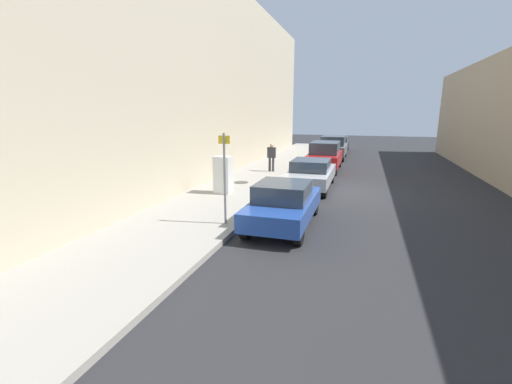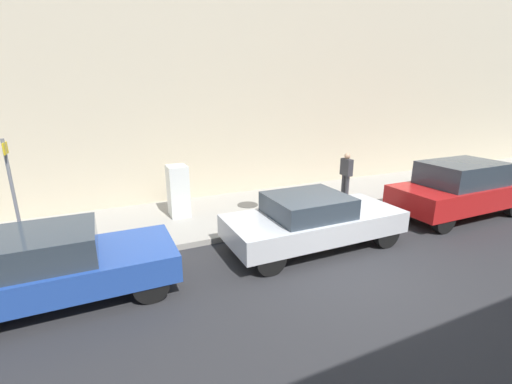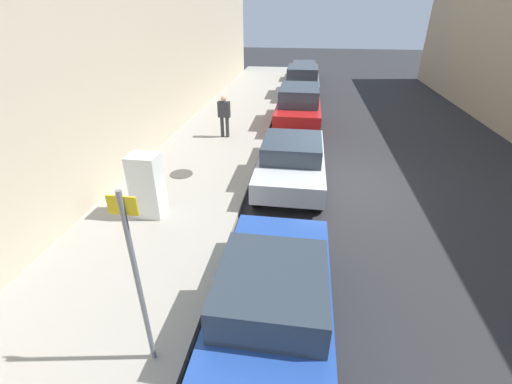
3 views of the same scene
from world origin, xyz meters
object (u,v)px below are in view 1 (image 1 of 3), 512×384
at_px(parked_suv_gray, 333,147).
at_px(discarded_refrigerator, 223,175).
at_px(street_sign_post, 225,174).
at_px(parked_sedan_dark, 338,144).
at_px(parked_suv_red, 325,156).
at_px(parked_sedan_silver, 311,173).
at_px(parked_hatchback_blue, 284,204).
at_px(pedestrian_walking_far, 271,155).

bearing_deg(parked_suv_gray, discarded_refrigerator, -103.45).
xyz_separation_m(street_sign_post, parked_sedan_dark, (1.66, 22.91, -1.00)).
bearing_deg(street_sign_post, discarded_refrigerator, 113.76).
xyz_separation_m(street_sign_post, parked_suv_red, (1.66, 12.01, -0.80)).
relative_size(street_sign_post, parked_sedan_silver, 0.61).
height_order(discarded_refrigerator, parked_sedan_dark, discarded_refrigerator).
relative_size(discarded_refrigerator, street_sign_post, 0.57).
xyz_separation_m(discarded_refrigerator, parked_sedan_dark, (3.34, 19.11, -0.23)).
relative_size(discarded_refrigerator, parked_hatchback_blue, 0.38).
distance_m(parked_suv_red, parked_sedan_dark, 10.90).
relative_size(parked_sedan_silver, parked_suv_red, 1.01).
xyz_separation_m(discarded_refrigerator, parked_suv_gray, (3.34, 13.96, -0.04)).
height_order(discarded_refrigerator, street_sign_post, street_sign_post).
bearing_deg(street_sign_post, pedestrian_walking_far, 96.71).
relative_size(parked_sedan_silver, parked_sedan_dark, 1.01).
relative_size(parked_suv_gray, parked_sedan_dark, 0.99).
distance_m(parked_hatchback_blue, parked_suv_red, 11.22).
bearing_deg(parked_suv_gray, parked_sedan_dark, 90.00).
height_order(parked_hatchback_blue, parked_suv_gray, parked_suv_gray).
height_order(discarded_refrigerator, parked_suv_red, parked_suv_red).
distance_m(discarded_refrigerator, parked_sedan_dark, 19.40).
bearing_deg(street_sign_post, parked_sedan_dark, 85.84).
height_order(street_sign_post, parked_hatchback_blue, street_sign_post).
relative_size(parked_suv_red, parked_sedan_dark, 1.00).
bearing_deg(pedestrian_walking_far, discarded_refrigerator, -136.88).
distance_m(street_sign_post, pedestrian_walking_far, 9.87).
bearing_deg(street_sign_post, parked_suv_red, 82.11).
xyz_separation_m(pedestrian_walking_far, parked_hatchback_blue, (2.82, -8.99, -0.36)).
xyz_separation_m(parked_hatchback_blue, parked_suv_gray, (-0.00, 16.97, 0.18)).
bearing_deg(parked_hatchback_blue, discarded_refrigerator, 137.97).
relative_size(parked_hatchback_blue, parked_suv_red, 0.93).
bearing_deg(parked_hatchback_blue, parked_sedan_silver, 90.00).
height_order(parked_sedan_silver, parked_suv_red, parked_suv_red).
xyz_separation_m(parked_sedan_silver, parked_suv_gray, (0.00, 11.28, 0.17)).
bearing_deg(parked_sedan_dark, parked_suv_red, -90.00).
bearing_deg(parked_sedan_silver, pedestrian_walking_far, 130.45).
xyz_separation_m(discarded_refrigerator, pedestrian_walking_far, (0.52, 5.98, 0.14)).
distance_m(street_sign_post, parked_suv_gray, 17.86).
xyz_separation_m(pedestrian_walking_far, parked_suv_red, (2.82, 2.23, -0.17)).
bearing_deg(pedestrian_walking_far, parked_suv_gray, 28.66).
bearing_deg(parked_hatchback_blue, street_sign_post, -154.48).
bearing_deg(parked_sedan_dark, parked_hatchback_blue, -90.00).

